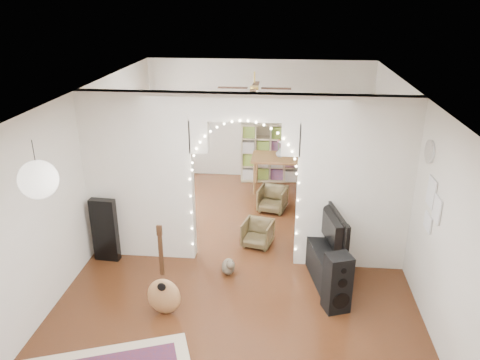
# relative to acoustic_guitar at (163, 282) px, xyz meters

# --- Properties ---
(floor) EXTENTS (7.50, 7.50, 0.00)m
(floor) POSITION_rel_acoustic_guitar_xyz_m (0.94, 1.53, -0.49)
(floor) COLOR black
(floor) RESTS_ON ground
(ceiling) EXTENTS (5.00, 7.50, 0.02)m
(ceiling) POSITION_rel_acoustic_guitar_xyz_m (0.94, 1.53, 2.21)
(ceiling) COLOR white
(ceiling) RESTS_ON wall_back
(wall_back) EXTENTS (5.00, 0.02, 2.70)m
(wall_back) POSITION_rel_acoustic_guitar_xyz_m (0.94, 5.28, 0.86)
(wall_back) COLOR silver
(wall_back) RESTS_ON floor
(wall_front) EXTENTS (5.00, 0.02, 2.70)m
(wall_front) POSITION_rel_acoustic_guitar_xyz_m (0.94, -2.22, 0.86)
(wall_front) COLOR silver
(wall_front) RESTS_ON floor
(wall_left) EXTENTS (0.02, 7.50, 2.70)m
(wall_left) POSITION_rel_acoustic_guitar_xyz_m (-1.56, 1.53, 0.86)
(wall_left) COLOR silver
(wall_left) RESTS_ON floor
(wall_right) EXTENTS (0.02, 7.50, 2.70)m
(wall_right) POSITION_rel_acoustic_guitar_xyz_m (3.44, 1.53, 0.86)
(wall_right) COLOR silver
(wall_right) RESTS_ON floor
(divider_wall) EXTENTS (5.00, 0.20, 2.70)m
(divider_wall) POSITION_rel_acoustic_guitar_xyz_m (0.94, 1.53, 0.93)
(divider_wall) COLOR silver
(divider_wall) RESTS_ON floor
(fairy_lights) EXTENTS (1.64, 0.04, 1.60)m
(fairy_lights) POSITION_rel_acoustic_guitar_xyz_m (0.94, 1.40, 1.06)
(fairy_lights) COLOR #FFEABF
(fairy_lights) RESTS_ON divider_wall
(window) EXTENTS (0.04, 1.20, 1.40)m
(window) POSITION_rel_acoustic_guitar_xyz_m (-1.53, 3.33, 1.01)
(window) COLOR white
(window) RESTS_ON wall_left
(wall_clock) EXTENTS (0.03, 0.31, 0.31)m
(wall_clock) POSITION_rel_acoustic_guitar_xyz_m (3.42, 0.93, 1.61)
(wall_clock) COLOR white
(wall_clock) RESTS_ON wall_right
(picture_frames) EXTENTS (0.02, 0.50, 0.70)m
(picture_frames) POSITION_rel_acoustic_guitar_xyz_m (3.42, 0.53, 1.01)
(picture_frames) COLOR white
(picture_frames) RESTS_ON wall_right
(paper_lantern) EXTENTS (0.40, 0.40, 0.40)m
(paper_lantern) POSITION_rel_acoustic_guitar_xyz_m (-0.96, -0.87, 1.76)
(paper_lantern) COLOR white
(paper_lantern) RESTS_ON ceiling
(ceiling_fan) EXTENTS (1.10, 1.10, 0.30)m
(ceiling_fan) POSITION_rel_acoustic_guitar_xyz_m (0.94, 3.53, 1.91)
(ceiling_fan) COLOR #BA953E
(ceiling_fan) RESTS_ON ceiling
(guitar_case) EXTENTS (0.41, 0.16, 1.05)m
(guitar_case) POSITION_rel_acoustic_guitar_xyz_m (-1.26, 1.28, 0.04)
(guitar_case) COLOR black
(guitar_case) RESTS_ON floor
(acoustic_guitar) EXTENTS (0.46, 0.18, 1.12)m
(acoustic_guitar) POSITION_rel_acoustic_guitar_xyz_m (0.00, 0.00, 0.00)
(acoustic_guitar) COLOR #B67C48
(acoustic_guitar) RESTS_ON floor
(tabby_cat) EXTENTS (0.30, 0.47, 0.31)m
(tabby_cat) POSITION_rel_acoustic_guitar_xyz_m (0.74, 1.05, -0.36)
(tabby_cat) COLOR brown
(tabby_cat) RESTS_ON floor
(floor_speaker) EXTENTS (0.40, 0.37, 0.83)m
(floor_speaker) POSITION_rel_acoustic_guitar_xyz_m (2.29, 0.32, -0.08)
(floor_speaker) COLOR black
(floor_speaker) RESTS_ON floor
(media_console) EXTENTS (0.60, 1.06, 0.50)m
(media_console) POSITION_rel_acoustic_guitar_xyz_m (2.20, 1.08, -0.24)
(media_console) COLOR black
(media_console) RESTS_ON floor
(tv) EXTENTS (0.36, 1.08, 0.62)m
(tv) POSITION_rel_acoustic_guitar_xyz_m (2.20, 1.08, 0.32)
(tv) COLOR black
(tv) RESTS_ON media_console
(bookcase) EXTENTS (1.34, 0.45, 1.35)m
(bookcase) POSITION_rel_acoustic_guitar_xyz_m (1.21, 5.03, 0.19)
(bookcase) COLOR #C3B68E
(bookcase) RESTS_ON floor
(dining_table) EXTENTS (1.21, 0.82, 0.76)m
(dining_table) POSITION_rel_acoustic_guitar_xyz_m (1.44, 4.49, 0.19)
(dining_table) COLOR brown
(dining_table) RESTS_ON floor
(flower_vase) EXTENTS (0.19, 0.19, 0.19)m
(flower_vase) POSITION_rel_acoustic_guitar_xyz_m (1.44, 4.49, 0.36)
(flower_vase) COLOR white
(flower_vase) RESTS_ON dining_table
(dining_chair_left) EXTENTS (0.58, 0.59, 0.45)m
(dining_chair_left) POSITION_rel_acoustic_guitar_xyz_m (1.12, 1.97, -0.27)
(dining_chair_left) COLOR brown
(dining_chair_left) RESTS_ON floor
(dining_chair_right) EXTENTS (0.63, 0.64, 0.49)m
(dining_chair_right) POSITION_rel_acoustic_guitar_xyz_m (1.33, 3.38, -0.25)
(dining_chair_right) COLOR brown
(dining_chair_right) RESTS_ON floor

